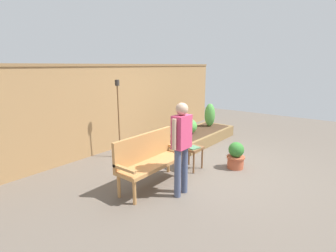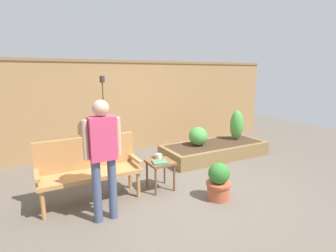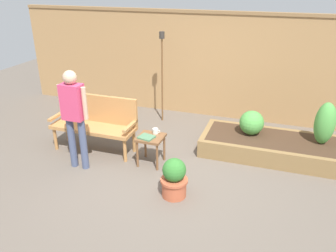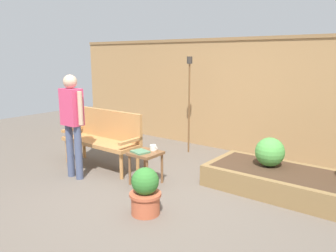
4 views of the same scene
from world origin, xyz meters
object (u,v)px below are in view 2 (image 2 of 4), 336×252
object	(u,v)px
shrub_near_bench	(198,136)
person_by_bench	(103,151)
shrub_far_corner	(237,125)
side_table	(160,166)
tiki_torch	(103,105)
garden_bench	(89,165)
book_on_table	(160,162)
potted_boxwood	(219,181)
cup_on_table	(159,156)

from	to	relation	value
shrub_near_bench	person_by_bench	xyz separation A→B (m)	(-2.47, -1.46, 0.43)
shrub_near_bench	shrub_far_corner	size ratio (longest dim) A/B	0.59
side_table	tiki_torch	distance (m)	1.96
shrub_near_bench	person_by_bench	size ratio (longest dim) A/B	0.26
garden_bench	tiki_torch	distance (m)	1.80
garden_bench	tiki_torch	bearing A→B (deg)	66.77
garden_bench	side_table	xyz separation A→B (m)	(1.08, -0.20, -0.15)
book_on_table	person_by_bench	bearing A→B (deg)	-145.74
potted_boxwood	shrub_far_corner	xyz separation A→B (m)	(1.94, 1.71, 0.37)
garden_bench	potted_boxwood	world-z (taller)	garden_bench
shrub_near_bench	shrub_far_corner	distance (m)	1.13
tiki_torch	person_by_bench	world-z (taller)	tiki_torch
shrub_near_bench	shrub_far_corner	bearing A→B (deg)	0.00
potted_boxwood	shrub_far_corner	size ratio (longest dim) A/B	0.81
cup_on_table	potted_boxwood	xyz separation A→B (m)	(0.58, -0.84, -0.25)
shrub_far_corner	tiki_torch	world-z (taller)	tiki_torch
side_table	cup_on_table	size ratio (longest dim) A/B	3.78
side_table	person_by_bench	xyz separation A→B (m)	(-1.03, -0.46, 0.54)
shrub_near_bench	cup_on_table	bearing A→B (deg)	-148.30
book_on_table	tiki_torch	xyz separation A→B (m)	(-0.38, 1.80, 0.74)
cup_on_table	shrub_far_corner	distance (m)	2.67
potted_boxwood	cup_on_table	bearing A→B (deg)	124.66
side_table	book_on_table	xyz separation A→B (m)	(-0.04, -0.07, 0.10)
potted_boxwood	person_by_bench	xyz separation A→B (m)	(-1.64, 0.25, 0.66)
person_by_bench	potted_boxwood	bearing A→B (deg)	-8.73
potted_boxwood	garden_bench	bearing A→B (deg)	151.81
cup_on_table	shrub_far_corner	size ratio (longest dim) A/B	0.18
shrub_far_corner	garden_bench	bearing A→B (deg)	-167.59
garden_bench	shrub_far_corner	xyz separation A→B (m)	(3.63, 0.80, 0.10)
book_on_table	shrub_near_bench	xyz separation A→B (m)	(1.48, 1.06, 0.01)
shrub_far_corner	book_on_table	bearing A→B (deg)	-157.70
side_table	book_on_table	size ratio (longest dim) A/B	2.10
book_on_table	shrub_far_corner	world-z (taller)	shrub_far_corner
side_table	shrub_near_bench	size ratio (longest dim) A/B	1.17
side_table	person_by_bench	distance (m)	1.25
potted_boxwood	shrub_near_bench	xyz separation A→B (m)	(0.82, 1.71, 0.23)
potted_boxwood	shrub_far_corner	bearing A→B (deg)	41.42
cup_on_table	shrub_far_corner	world-z (taller)	shrub_far_corner
tiki_torch	shrub_near_bench	bearing A→B (deg)	-21.42
side_table	cup_on_table	world-z (taller)	cup_on_table
shrub_near_bench	garden_bench	bearing A→B (deg)	-162.38
garden_bench	shrub_far_corner	world-z (taller)	shrub_far_corner
garden_bench	tiki_torch	size ratio (longest dim) A/B	0.79
cup_on_table	tiki_torch	distance (m)	1.81
cup_on_table	tiki_torch	world-z (taller)	tiki_torch
garden_bench	book_on_table	distance (m)	1.07
book_on_table	person_by_bench	xyz separation A→B (m)	(-0.99, -0.39, 0.44)
cup_on_table	tiki_torch	xyz separation A→B (m)	(-0.46, 1.60, 0.71)
side_table	shrub_near_bench	distance (m)	1.75
side_table	shrub_far_corner	xyz separation A→B (m)	(2.55, 1.00, 0.25)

